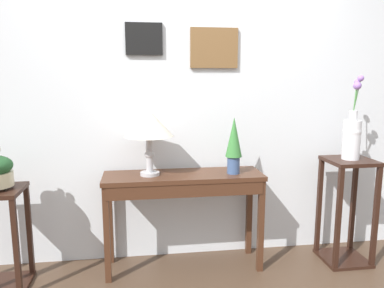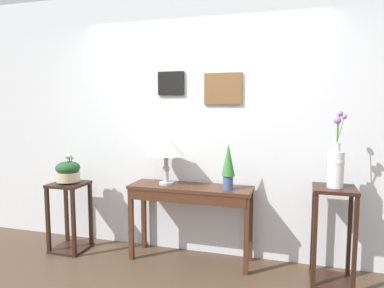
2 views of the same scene
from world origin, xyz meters
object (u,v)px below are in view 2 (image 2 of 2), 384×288
Objects in this scene: potted_plant_on_console at (228,164)px; pedestal_stand_left at (70,217)px; flower_vase_tall_right at (336,164)px; console_table at (190,198)px; planter_bowl_wide_left at (68,171)px; table_lamp at (166,147)px; pedestal_stand_right at (333,236)px.

potted_plant_on_console reaches higher than pedestal_stand_left.
console_table is at bearing 177.29° from flower_vase_tall_right.
planter_bowl_wide_left is (-1.35, -0.10, 0.22)m from console_table.
potted_plant_on_console is (0.65, -0.04, -0.15)m from table_lamp.
planter_bowl_wide_left reaches higher than pedestal_stand_left.
potted_plant_on_console is 1.86m from pedestal_stand_left.
console_table is 1.38m from pedestal_stand_left.
console_table is 1.37m from planter_bowl_wide_left.
pedestal_stand_right is (2.69, 0.04, -0.45)m from planter_bowl_wide_left.
pedestal_stand_right is (1.35, -0.06, -0.23)m from console_table.
pedestal_stand_right is (1.61, -0.09, -0.73)m from table_lamp.
pedestal_stand_right reaches higher than console_table.
console_table is 0.57m from table_lamp.
console_table is 1.42× the size of pedestal_stand_right.
flower_vase_tall_right reaches higher than pedestal_stand_left.
planter_bowl_wide_left is at bearing -175.65° from console_table.
console_table is at bearing 4.36° from pedestal_stand_left.
planter_bowl_wide_left reaches higher than pedestal_stand_right.
flower_vase_tall_right is (2.70, 0.04, 0.20)m from planter_bowl_wide_left.
table_lamp is at bearing 176.91° from flower_vase_tall_right.
flower_vase_tall_right reaches higher than planter_bowl_wide_left.
planter_bowl_wide_left reaches higher than console_table.
potted_plant_on_console is at bearing 177.18° from flower_vase_tall_right.
pedestal_stand_left is at bearing -179.17° from flower_vase_tall_right.
potted_plant_on_console is 1.37× the size of planter_bowl_wide_left.
pedestal_stand_left is 0.86× the size of pedestal_stand_right.
console_table reaches higher than pedestal_stand_left.
console_table is 1.87× the size of flower_vase_tall_right.
planter_bowl_wide_left is at bearing -179.16° from pedestal_stand_right.
flower_vase_tall_right is at bearing -3.09° from table_lamp.
planter_bowl_wide_left is 2.73m from pedestal_stand_right.
console_table is at bearing 4.35° from planter_bowl_wide_left.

